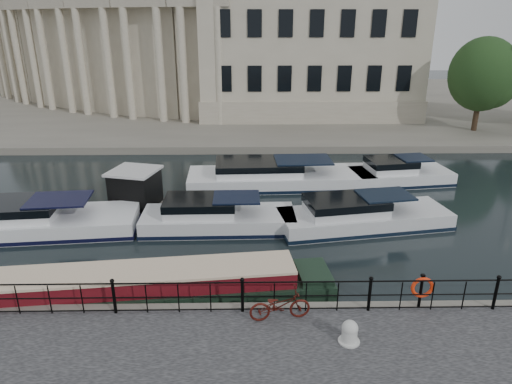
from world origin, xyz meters
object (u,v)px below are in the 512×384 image
bicycle (280,305)px  life_ring_post (422,288)px  narrowboat (133,291)px  mooring_bollard (350,332)px  harbour_hut (136,191)px

bicycle → life_ring_post: bearing=-91.8°
bicycle → life_ring_post: 4.55m
life_ring_post → narrowboat: life_ring_post is taller
mooring_bollard → life_ring_post: 3.09m
mooring_bollard → harbour_hut: harbour_hut is taller
mooring_bollard → narrowboat: size_ratio=0.05×
bicycle → life_ring_post: (4.52, 0.49, 0.25)m
life_ring_post → harbour_hut: bearing=138.8°
bicycle → mooring_bollard: (1.92, -1.12, -0.17)m
bicycle → narrowboat: bicycle is taller
narrowboat → harbour_hut: 8.69m
bicycle → mooring_bollard: bearing=-128.2°
life_ring_post → narrowboat: (-9.50, 1.41, -0.93)m
mooring_bollard → harbour_hut: bearing=127.1°
life_ring_post → harbour_hut: size_ratio=0.33×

